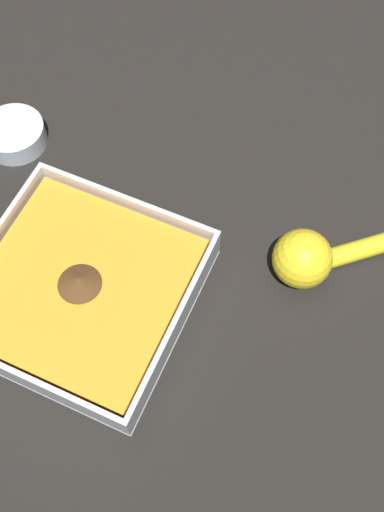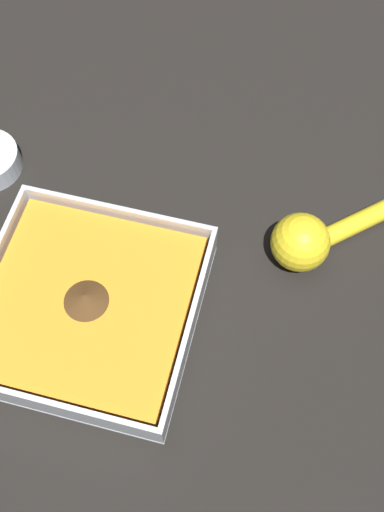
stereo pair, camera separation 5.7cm
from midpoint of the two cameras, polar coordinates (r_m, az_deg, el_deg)
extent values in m
plane|color=black|center=(0.76, -6.91, -0.74)|extent=(4.00, 4.00, 0.00)
cube|color=silver|center=(0.73, -7.97, -4.08)|extent=(0.25, 0.25, 0.01)
cube|color=silver|center=(0.68, -13.10, -11.72)|extent=(0.25, 0.01, 0.05)
cube|color=silver|center=(0.76, -3.96, 4.48)|extent=(0.25, 0.01, 0.05)
cube|color=silver|center=(0.68, 0.82, -7.02)|extent=(0.01, 0.24, 0.05)
cube|color=orange|center=(0.72, -8.18, -3.40)|extent=(0.23, 0.23, 0.03)
cone|color=#4C3319|center=(0.69, -8.45, -2.54)|extent=(0.05, 0.05, 0.02)
cylinder|color=silver|center=(0.87, -14.76, 11.00)|extent=(0.09, 0.09, 0.03)
cylinder|color=#4C3319|center=(0.87, -14.71, 10.88)|extent=(0.08, 0.08, 0.02)
sphere|color=yellow|center=(0.73, 12.65, -0.43)|extent=(0.07, 0.07, 0.07)
cylinder|color=yellow|center=(0.79, 18.09, 0.53)|extent=(0.09, 0.09, 0.03)
camera|label=1|loc=(0.03, 92.25, -4.31)|focal=42.00mm
camera|label=2|loc=(0.03, -87.75, 4.31)|focal=42.00mm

